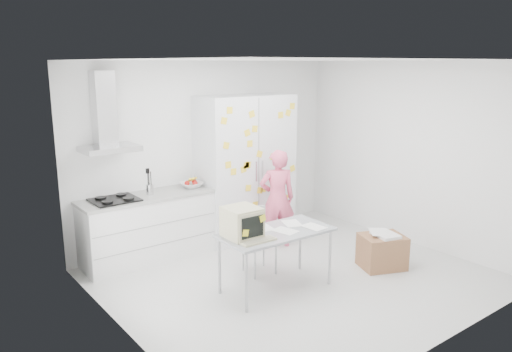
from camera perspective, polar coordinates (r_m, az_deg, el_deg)
floor at (r=6.50m, az=4.55°, el=-11.56°), size 4.50×4.00×0.02m
walls at (r=6.61m, az=0.58°, el=1.30°), size 4.52×4.01×2.70m
ceiling at (r=5.92m, az=5.03°, el=13.07°), size 4.50×4.00×0.02m
counter_run at (r=7.04m, az=-12.20°, el=-5.68°), size 1.84×0.63×1.28m
range_hood at (r=6.67m, az=-16.83°, el=6.16°), size 0.70×0.48×1.01m
tall_cabinet at (r=7.67m, az=-1.18°, el=1.01°), size 1.50×0.68×2.20m
person at (r=7.31m, az=2.44°, el=-2.59°), size 0.63×0.54×1.46m
desk at (r=5.76m, az=-0.08°, el=-5.92°), size 1.38×0.72×1.08m
chair at (r=6.50m, az=0.09°, el=-6.86°), size 0.43×0.43×0.85m
cardboard_box at (r=6.90m, az=14.22°, el=-8.30°), size 0.68×0.62×0.49m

